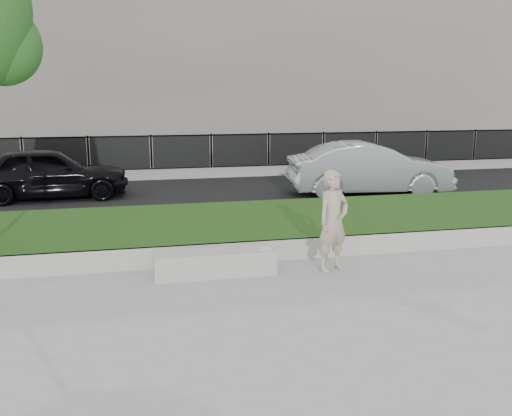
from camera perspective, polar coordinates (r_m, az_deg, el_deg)
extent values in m
plane|color=gray|center=(9.66, -3.23, -7.44)|extent=(90.00, 90.00, 0.00)
cube|color=black|center=(12.45, -5.58, -2.16)|extent=(34.00, 4.00, 0.40)
cube|color=#A6A29B|center=(10.57, -4.20, -4.62)|extent=(34.00, 0.08, 0.40)
cube|color=black|center=(17.84, -7.86, 1.38)|extent=(34.00, 7.00, 0.04)
cube|color=gray|center=(22.27, -8.92, 3.47)|extent=(34.00, 3.00, 0.12)
cube|color=slate|center=(21.26, -8.74, 3.58)|extent=(32.00, 0.30, 0.24)
cube|color=black|center=(21.18, -8.79, 5.27)|extent=(32.00, 0.04, 1.50)
cube|color=black|center=(21.12, -8.85, 7.16)|extent=(32.00, 0.05, 0.05)
cube|color=black|center=(21.24, -8.75, 3.93)|extent=(32.00, 0.05, 0.05)
cube|color=#6A655D|center=(29.10, -10.27, 15.05)|extent=(34.00, 10.00, 10.00)
cube|color=#A6A29B|center=(9.98, -4.12, -5.53)|extent=(2.10, 0.52, 0.43)
imported|color=tan|center=(10.15, 7.72, -1.29)|extent=(0.77, 0.65, 1.80)
cube|color=beige|center=(10.04, 0.84, -4.03)|extent=(0.24, 0.20, 0.02)
sphere|color=#234B19|center=(11.09, -24.13, 14.59)|extent=(1.37, 1.37, 1.37)
imported|color=black|center=(17.76, -20.02, 3.32)|extent=(4.63, 2.10, 1.54)
imported|color=#9A9BA2|center=(17.66, 11.24, 3.87)|extent=(5.04, 2.25, 1.61)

